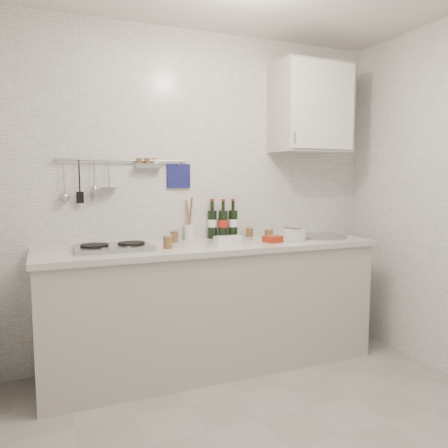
# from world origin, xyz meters

# --- Properties ---
(back_wall) EXTENTS (3.00, 0.02, 2.50)m
(back_wall) POSITION_xyz_m (0.00, 1.40, 1.25)
(back_wall) COLOR silver
(back_wall) RESTS_ON floor
(counter) EXTENTS (2.44, 0.64, 0.96)m
(counter) POSITION_xyz_m (0.01, 1.10, 0.43)
(counter) COLOR #AFA9A1
(counter) RESTS_ON floor
(wall_rail) EXTENTS (0.98, 0.09, 0.34)m
(wall_rail) POSITION_xyz_m (-0.60, 1.37, 1.43)
(wall_rail) COLOR #93969B
(wall_rail) RESTS_ON back_wall
(wall_cabinet) EXTENTS (0.60, 0.38, 0.70)m
(wall_cabinet) POSITION_xyz_m (0.90, 1.22, 1.95)
(wall_cabinet) COLOR #AFA9A1
(wall_cabinet) RESTS_ON back_wall
(plate_stack_hob) EXTENTS (0.24, 0.24, 0.02)m
(plate_stack_hob) POSITION_xyz_m (-0.71, 1.07, 0.93)
(plate_stack_hob) COLOR #5157B9
(plate_stack_hob) RESTS_ON counter
(plate_stack_sink) EXTENTS (0.24, 0.23, 0.09)m
(plate_stack_sink) POSITION_xyz_m (0.65, 1.05, 0.96)
(plate_stack_sink) COLOR white
(plate_stack_sink) RESTS_ON counter
(wine_bottles) EXTENTS (0.23, 0.12, 0.31)m
(wine_bottles) POSITION_xyz_m (0.18, 1.33, 1.07)
(wine_bottles) COLOR black
(wine_bottles) RESTS_ON counter
(butter_dish) EXTENTS (0.19, 0.10, 0.06)m
(butter_dish) POSITION_xyz_m (0.11, 1.06, 0.95)
(butter_dish) COLOR white
(butter_dish) RESTS_ON counter
(strawberry_punnet) EXTENTS (0.14, 0.14, 0.05)m
(strawberry_punnet) POSITION_xyz_m (0.45, 1.00, 0.94)
(strawberry_punnet) COLOR red
(strawberry_punnet) RESTS_ON counter
(utensil_crock) EXTENTS (0.08, 0.08, 0.33)m
(utensil_crock) POSITION_xyz_m (-0.09, 1.35, 1.00)
(utensil_crock) COLOR white
(utensil_crock) RESTS_ON counter
(jar_a) EXTENTS (0.06, 0.06, 0.09)m
(jar_a) POSITION_xyz_m (-0.23, 1.29, 0.97)
(jar_a) COLOR brown
(jar_a) RESTS_ON counter
(jar_b) EXTENTS (0.06, 0.06, 0.08)m
(jar_b) POSITION_xyz_m (0.42, 1.34, 0.96)
(jar_b) COLOR brown
(jar_b) RESTS_ON counter
(jar_c) EXTENTS (0.07, 0.07, 0.08)m
(jar_c) POSITION_xyz_m (0.51, 1.18, 0.96)
(jar_c) COLOR brown
(jar_c) RESTS_ON counter
(jar_d) EXTENTS (0.06, 0.06, 0.09)m
(jar_d) POSITION_xyz_m (-0.35, 1.01, 0.97)
(jar_d) COLOR brown
(jar_d) RESTS_ON counter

